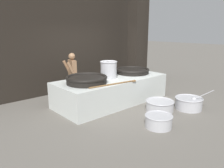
# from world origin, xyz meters

# --- Properties ---
(ground_plane) EXTENTS (60.00, 60.00, 0.00)m
(ground_plane) POSITION_xyz_m (0.00, 0.00, 0.00)
(ground_plane) COLOR #666059
(back_wall) EXTENTS (8.31, 0.24, 3.98)m
(back_wall) POSITION_xyz_m (0.00, 2.14, 1.99)
(back_wall) COLOR black
(back_wall) RESTS_ON ground_plane
(support_pillar) EXTENTS (0.46, 0.46, 3.98)m
(support_pillar) POSITION_xyz_m (2.25, 1.09, 1.99)
(support_pillar) COLOR black
(support_pillar) RESTS_ON ground_plane
(hearth_platform) EXTENTS (3.51, 1.51, 0.76)m
(hearth_platform) POSITION_xyz_m (0.00, 0.00, 0.38)
(hearth_platform) COLOR silver
(hearth_platform) RESTS_ON ground_plane
(giant_wok_near) EXTENTS (1.14, 1.14, 0.21)m
(giant_wok_near) POSITION_xyz_m (-0.97, -0.04, 0.88)
(giant_wok_near) COLOR black
(giant_wok_near) RESTS_ON hearth_platform
(giant_wok_far) EXTENTS (1.13, 1.13, 0.16)m
(giant_wok_far) POSITION_xyz_m (1.01, 0.09, 0.85)
(giant_wok_far) COLOR black
(giant_wok_far) RESTS_ON hearth_platform
(stock_pot) EXTENTS (0.53, 0.53, 0.51)m
(stock_pot) POSITION_xyz_m (-0.06, 0.09, 1.03)
(stock_pot) COLOR #B7B7BC
(stock_pot) RESTS_ON hearth_platform
(stirring_paddle) EXTENTS (1.49, 0.27, 0.04)m
(stirring_paddle) POSITION_xyz_m (-0.46, -0.66, 0.78)
(stirring_paddle) COLOR brown
(stirring_paddle) RESTS_ON hearth_platform
(cook) EXTENTS (0.42, 0.59, 1.50)m
(cook) POSITION_xyz_m (-0.77, 1.02, 0.81)
(cook) COLOR #8C6647
(cook) RESTS_ON ground_plane
(prep_bowl_vegetables) EXTENTS (0.77, 0.98, 0.65)m
(prep_bowl_vegetables) POSITION_xyz_m (1.20, -1.93, 0.19)
(prep_bowl_vegetables) COLOR #B7B7BC
(prep_bowl_vegetables) RESTS_ON ground_plane
(prep_bowl_meat) EXTENTS (0.78, 0.78, 0.30)m
(prep_bowl_meat) POSITION_xyz_m (0.46, -1.47, 0.17)
(prep_bowl_meat) COLOR #B7B7BC
(prep_bowl_meat) RESTS_ON ground_plane
(prep_bowl_extra) EXTENTS (0.65, 0.65, 0.30)m
(prep_bowl_extra) POSITION_xyz_m (-0.42, -2.08, 0.16)
(prep_bowl_extra) COLOR #B7B7BC
(prep_bowl_extra) RESTS_ON ground_plane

